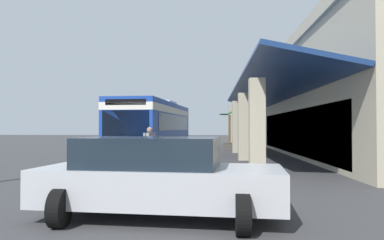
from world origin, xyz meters
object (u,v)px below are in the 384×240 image
Objects in this scene: transit_bus at (154,124)px; potted_palm at (229,141)px; pedestrian at (150,146)px; parked_sedan_silver at (158,177)px.

transit_bus is 7.34m from potted_palm.
potted_palm is (-13.57, 3.66, -0.32)m from pedestrian.
transit_bus reaches higher than pedestrian.
pedestrian is at bearing -168.96° from parked_sedan_silver.
pedestrian is (-7.23, -1.41, 0.19)m from parked_sedan_silver.
potted_palm reaches higher than pedestrian.
pedestrian is at bearing 7.84° from transit_bus.
parked_sedan_silver is 1.57× the size of potted_palm.
transit_bus reaches higher than parked_sedan_silver.
transit_bus is 3.92× the size of potted_palm.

